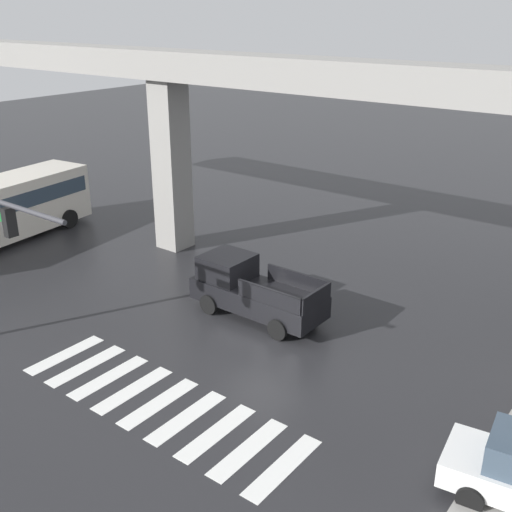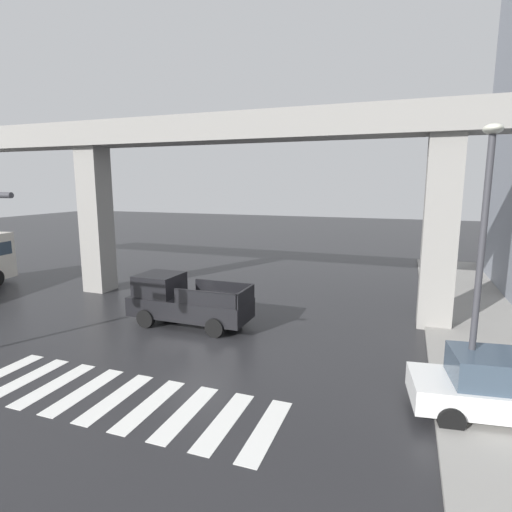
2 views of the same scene
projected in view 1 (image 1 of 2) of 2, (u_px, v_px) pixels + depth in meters
The scene contains 4 objects.
ground_plane at pixel (262, 336), 21.47m from camera, with size 120.00×120.00×0.00m, color #232326.
crosswalk_stripes at pixel (159, 403), 17.84m from camera, with size 9.35×2.80×0.01m.
elevated_overpass at pixel (338, 100), 21.94m from camera, with size 52.21×1.96×8.97m.
pickup_truck at pixel (251, 290), 22.67m from camera, with size 5.11×2.11×2.08m.
Camera 1 is at (11.33, -15.08, 10.64)m, focal length 43.27 mm.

